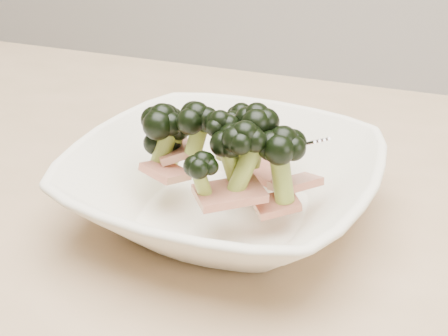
% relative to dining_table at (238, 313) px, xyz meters
% --- Properties ---
extents(dining_table, '(1.20, 0.80, 0.75)m').
position_rel_dining_table_xyz_m(dining_table, '(0.00, 0.00, 0.00)').
color(dining_table, tan).
rests_on(dining_table, ground).
extents(broccoli_dish, '(0.29, 0.29, 0.12)m').
position_rel_dining_table_xyz_m(broccoli_dish, '(-0.02, 0.01, 0.14)').
color(broccoli_dish, '#F2E9CD').
rests_on(broccoli_dish, dining_table).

